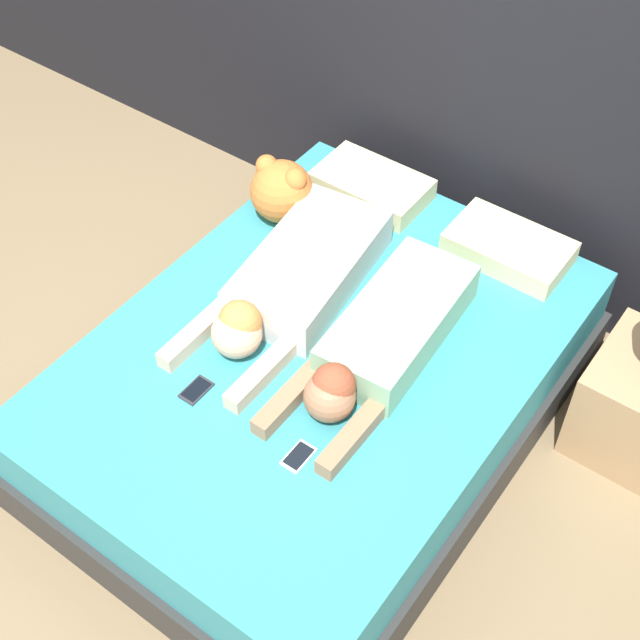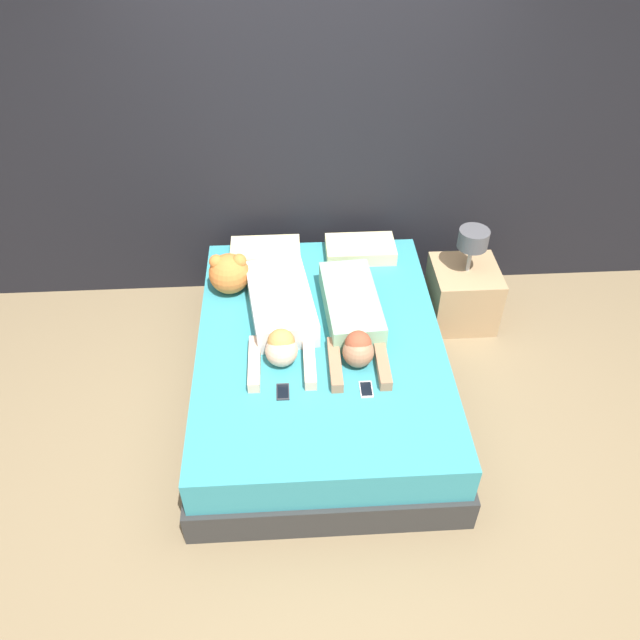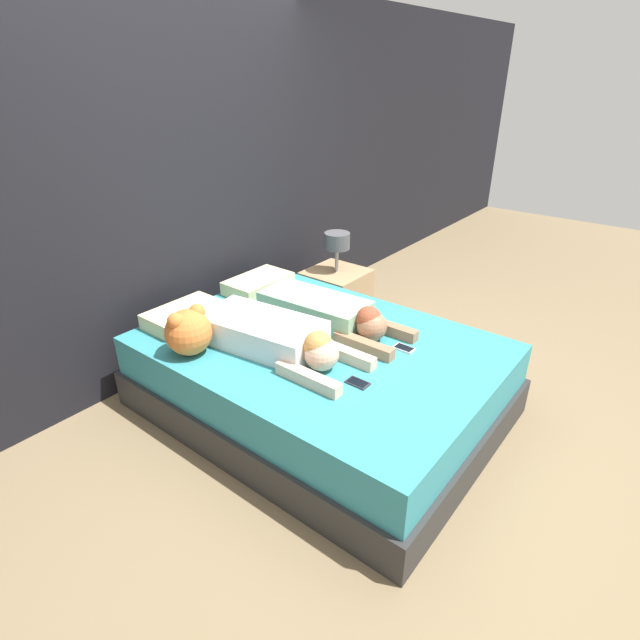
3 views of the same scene
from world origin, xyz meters
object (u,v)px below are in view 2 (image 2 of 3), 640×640
Objects in this scene: bed at (320,366)px; nightstand at (463,291)px; person_right at (353,316)px; cell_phone_right at (366,389)px; plush_toy at (229,273)px; pillow_head_left at (266,253)px; cell_phone_left at (283,392)px; pillow_head_right at (360,249)px; person_left at (281,313)px.

nightstand is at bearing 32.07° from bed.
person_right reaches higher than bed.
plush_toy is at bearing 130.21° from cell_phone_right.
pillow_head_left is 0.47× the size of person_right.
plush_toy reaches higher than pillow_head_left.
pillow_head_right is at bearing 66.02° from cell_phone_left.
plush_toy is (-0.83, 0.98, 0.14)m from cell_phone_right.
cell_phone_right is at bearing -62.23° from bed.
cell_phone_right is (0.03, -0.56, -0.08)m from person_right.
bed is 1.33m from nightstand.
nightstand reaches higher than plush_toy.
nightstand reaches higher than pillow_head_left.
bed is at bearing -41.59° from plush_toy.
pillow_head_left is at bearing 98.25° from person_left.
bed is 0.57m from cell_phone_left.
nightstand is (1.71, 0.18, -0.39)m from plush_toy.
nightstand is (1.47, -0.18, -0.29)m from pillow_head_left.
bed is 0.45m from person_left.
pillow_head_right is 0.63× the size of nightstand.
plush_toy is (-0.35, 0.97, 0.14)m from cell_phone_left.
bed is 7.48× the size of plush_toy.
person_left is 8.83× the size of cell_phone_left.
cell_phone_left is (0.11, -1.33, -0.05)m from pillow_head_left.
plush_toy is at bearing -159.15° from pillow_head_right.
pillow_head_left is at bearing 173.21° from nightstand.
bed is 4.32× the size of pillow_head_right.
pillow_head_left is at bearing 125.79° from person_right.
person_right is 0.72m from cell_phone_left.
pillow_head_right reaches higher than cell_phone_right.
bed is 17.36× the size of cell_phone_right.
person_left is 1.38× the size of nightstand.
person_left is 0.46m from person_right.
bed is at bearing -31.21° from person_left.
nightstand is (1.37, 0.56, -0.33)m from person_left.
nightstand is at bearing -12.78° from pillow_head_right.
person_right is 0.91m from plush_toy.
nightstand is at bearing -6.79° from pillow_head_left.
plush_toy is 0.36× the size of nightstand.
person_left is at bearing 173.41° from person_right.
person_right is 3.67× the size of plush_toy.
person_left is (-0.59, -0.73, 0.04)m from pillow_head_right.
person_right is at bearing 23.59° from bed.
person_right is 0.56m from cell_phone_right.
person_left is at bearing -47.38° from plush_toy.
cell_phone_right is at bearing -1.16° from cell_phone_left.
plush_toy reaches higher than cell_phone_left.
cell_phone_right is (0.59, -1.34, -0.05)m from pillow_head_left.
pillow_head_left is 1.51m from nightstand.
person_right reaches higher than pillow_head_left.
bed is at bearing 61.77° from cell_phone_left.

